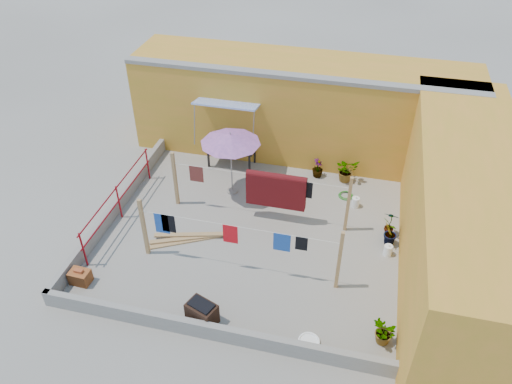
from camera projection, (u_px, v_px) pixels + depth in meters
ground at (252, 234)px, 13.93m from camera, size 80.00×80.00×0.00m
wall_back at (301, 108)px, 16.49m from camera, size 11.00×3.27×3.21m
wall_right at (461, 219)px, 11.97m from camera, size 2.40×9.00×3.20m
parapet_front at (212, 332)px, 11.02m from camera, size 8.30×0.16×0.44m
parapet_left at (117, 206)px, 14.57m from camera, size 0.16×7.30×0.44m
red_railing at (118, 197)px, 14.07m from camera, size 0.05×4.20×1.10m
clothesline_rig at (270, 195)px, 13.69m from camera, size 5.09×2.35×1.80m
patio_umbrella at (230, 139)px, 14.32m from camera, size 2.33×2.33×2.12m
outdoor_table at (231, 147)px, 16.28m from camera, size 1.63×0.85×0.75m
brick_stack at (80, 277)px, 12.38m from camera, size 0.51×0.38×0.43m
lumber_pile at (187, 238)px, 13.68m from camera, size 2.09×1.14×0.13m
brazier at (202, 313)px, 11.34m from camera, size 0.79×0.66×0.60m
white_basin at (309, 342)px, 11.02m from camera, size 0.49×0.49×0.09m
water_jug_a at (388, 250)px, 13.17m from camera, size 0.23×0.23×0.36m
water_jug_b at (355, 202)px, 14.80m from camera, size 0.23×0.23×0.36m
green_hose at (346, 195)px, 15.28m from camera, size 0.46×0.46×0.07m
plant_back_a at (346, 170)px, 15.73m from camera, size 0.93×0.92×0.78m
plant_back_b at (318, 168)px, 15.95m from camera, size 0.39×0.39×0.63m
plant_right_a at (390, 223)px, 13.67m from camera, size 0.49×0.40×0.82m
plant_right_b at (390, 234)px, 13.32m from camera, size 0.47×0.52×0.79m
plant_right_c at (385, 333)px, 10.86m from camera, size 0.59×0.66×0.65m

